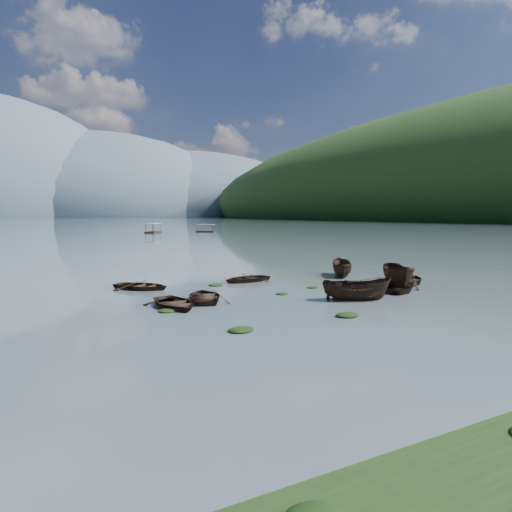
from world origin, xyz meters
name	(u,v)px	position (x,y,z in m)	size (l,w,h in m)	color
ground_plane	(367,313)	(0.00, 0.00, 0.00)	(2400.00, 2400.00, 0.00)	#515E65
haze_mtn_c	(100,217)	(140.00, 900.00, 0.00)	(520.00, 520.00, 260.00)	#475666
haze_mtn_d	(189,216)	(320.00, 900.00, 0.00)	(520.00, 520.00, 220.00)	#475666
rowboat_0	(174,307)	(-8.23, 6.28, 0.00)	(2.84, 3.98, 0.82)	black
rowboat_1	(205,300)	(-5.98, 7.37, 0.00)	(2.85, 3.99, 0.83)	black
rowboat_2	(356,300)	(1.90, 3.02, 0.00)	(1.53, 4.08, 1.58)	black
rowboat_3	(375,290)	(5.49, 5.22, 0.00)	(3.38, 4.73, 0.98)	black
rowboat_4	(404,285)	(8.81, 5.90, 0.00)	(3.62, 5.07, 1.05)	black
rowboat_5	(398,286)	(8.13, 5.76, 0.00)	(1.77, 4.72, 1.82)	black
rowboat_6	(142,289)	(-8.27, 13.15, 0.00)	(2.82, 3.95, 0.82)	black
rowboat_7	(246,281)	(-0.35, 12.90, 0.00)	(2.77, 3.88, 0.80)	black
rowboat_8	(341,276)	(7.91, 11.79, 0.00)	(1.53, 4.06, 1.57)	black
weed_clump_0	(241,331)	(-7.34, -0.15, 0.00)	(1.17, 0.95, 0.25)	black
weed_clump_1	(282,294)	(-0.93, 6.81, 0.00)	(0.87, 0.70, 0.19)	black
weed_clump_2	(347,317)	(-1.37, -0.09, 0.00)	(1.22, 0.97, 0.26)	black
weed_clump_3	(312,288)	(2.28, 7.98, 0.00)	(0.82, 0.69, 0.18)	black
weed_clump_4	(363,296)	(3.21, 3.86, 0.00)	(1.16, 0.92, 0.24)	black
weed_clump_5	(168,312)	(-8.89, 5.31, 0.00)	(1.06, 0.86, 0.22)	black
weed_clump_6	(216,286)	(-3.22, 12.13, 0.00)	(1.08, 0.90, 0.22)	black
weed_clump_7	(341,277)	(7.66, 11.55, 0.00)	(1.16, 0.93, 0.25)	black
pontoon_centre	(153,233)	(18.47, 104.76, 0.00)	(2.69, 6.47, 2.48)	black
pontoon_right	(206,232)	(33.40, 103.61, 0.00)	(2.22, 5.33, 2.04)	black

